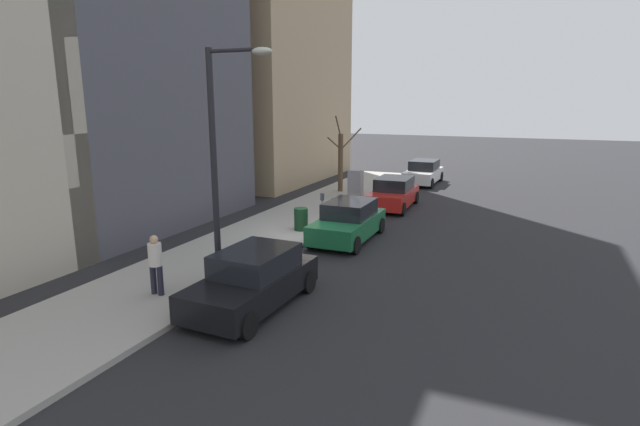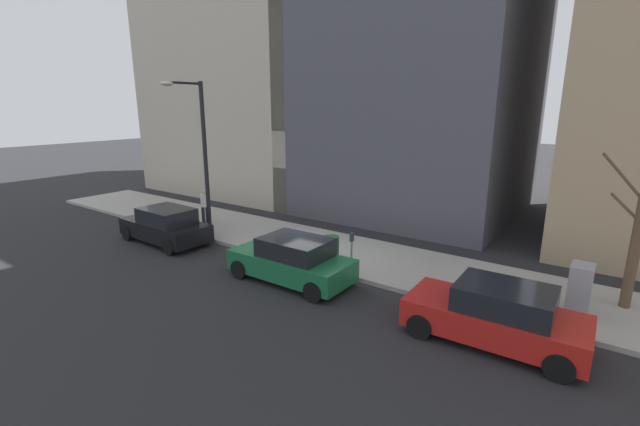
# 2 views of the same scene
# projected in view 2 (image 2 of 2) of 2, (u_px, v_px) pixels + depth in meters

# --- Properties ---
(ground_plane) EXTENTS (120.00, 120.00, 0.00)m
(ground_plane) POSITION_uv_depth(u_px,v_px,m) (305.00, 268.00, 15.46)
(ground_plane) COLOR #232326
(sidewalk) EXTENTS (4.00, 36.00, 0.15)m
(sidewalk) POSITION_uv_depth(u_px,v_px,m) (335.00, 251.00, 17.02)
(sidewalk) COLOR #9E9B93
(sidewalk) RESTS_ON ground
(parked_car_red) EXTENTS (2.00, 4.24, 1.52)m
(parked_car_red) POSITION_uv_depth(u_px,v_px,m) (496.00, 315.00, 10.45)
(parked_car_red) COLOR red
(parked_car_red) RESTS_ON ground
(parked_car_green) EXTENTS (1.93, 4.20, 1.52)m
(parked_car_green) POSITION_uv_depth(u_px,v_px,m) (292.00, 260.00, 14.12)
(parked_car_green) COLOR #196038
(parked_car_green) RESTS_ON ground
(parked_car_black) EXTENTS (2.04, 4.26, 1.52)m
(parked_car_black) POSITION_uv_depth(u_px,v_px,m) (166.00, 226.00, 18.11)
(parked_car_black) COLOR black
(parked_car_black) RESTS_ON ground
(parking_meter) EXTENTS (0.14, 0.10, 1.35)m
(parking_meter) POSITION_uv_depth(u_px,v_px,m) (352.00, 247.00, 14.62)
(parking_meter) COLOR slate
(parking_meter) RESTS_ON sidewalk
(utility_box) EXTENTS (0.83, 0.61, 1.43)m
(utility_box) POSITION_uv_depth(u_px,v_px,m) (579.00, 290.00, 11.56)
(utility_box) COLOR #A8A399
(utility_box) RESTS_ON sidewalk
(streetlamp) EXTENTS (1.97, 0.32, 6.50)m
(streetlamp) POSITION_uv_depth(u_px,v_px,m) (200.00, 146.00, 17.92)
(streetlamp) COLOR black
(streetlamp) RESTS_ON sidewalk
(bare_tree) EXTENTS (1.52, 1.93, 4.33)m
(bare_tree) POSITION_uv_depth(u_px,v_px,m) (635.00, 247.00, 11.71)
(bare_tree) COLOR brown
(bare_tree) RESTS_ON sidewalk
(trash_bin) EXTENTS (0.56, 0.56, 0.90)m
(trash_bin) POSITION_uv_depth(u_px,v_px,m) (331.00, 248.00, 15.71)
(trash_bin) COLOR #14381E
(trash_bin) RESTS_ON sidewalk
(pedestrian_near_meter) EXTENTS (0.40, 0.36, 1.66)m
(pedestrian_near_meter) POSITION_uv_depth(u_px,v_px,m) (205.00, 204.00, 20.46)
(pedestrian_near_meter) COLOR #1E1E2D
(pedestrian_near_meter) RESTS_ON sidewalk
(office_block_center) EXTENTS (11.08, 11.08, 19.36)m
(office_block_center) POSITION_uv_depth(u_px,v_px,m) (420.00, 26.00, 22.23)
(office_block_center) COLOR #4C4C56
(office_block_center) RESTS_ON ground
(office_tower_right) EXTENTS (12.93, 12.93, 18.26)m
(office_tower_right) POSITION_uv_depth(u_px,v_px,m) (272.00, 53.00, 29.33)
(office_tower_right) COLOR #BCB29E
(office_tower_right) RESTS_ON ground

